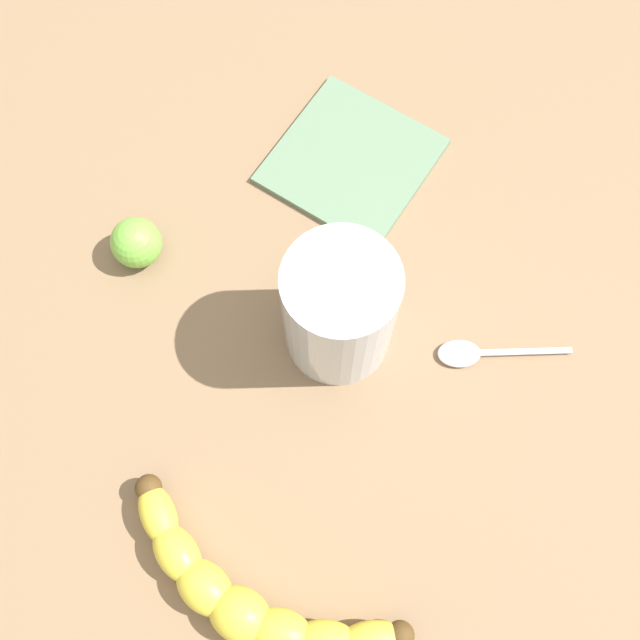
# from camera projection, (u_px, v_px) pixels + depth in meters

# --- Properties ---
(wooden_tabletop) EXTENTS (1.20, 1.20, 0.03)m
(wooden_tabletop) POSITION_uv_depth(u_px,v_px,m) (299.00, 405.00, 0.60)
(wooden_tabletop) COLOR #876A4C
(wooden_tabletop) RESTS_ON ground
(banana) EXTENTS (0.11, 0.22, 0.04)m
(banana) POSITION_uv_depth(u_px,v_px,m) (249.00, 598.00, 0.52)
(banana) COLOR yellow
(banana) RESTS_ON wooden_tabletop
(smoothie_glass) EXTENTS (0.09, 0.09, 0.12)m
(smoothie_glass) POSITION_uv_depth(u_px,v_px,m) (339.00, 312.00, 0.55)
(smoothie_glass) COLOR silver
(smoothie_glass) RESTS_ON wooden_tabletop
(lime_fruit) EXTENTS (0.04, 0.04, 0.04)m
(lime_fruit) POSITION_uv_depth(u_px,v_px,m) (136.00, 243.00, 0.61)
(lime_fruit) COLOR #75C142
(lime_fruit) RESTS_ON wooden_tabletop
(teaspoon) EXTENTS (0.04, 0.11, 0.01)m
(teaspoon) POSITION_uv_depth(u_px,v_px,m) (467.00, 353.00, 0.60)
(teaspoon) COLOR silver
(teaspoon) RESTS_ON wooden_tabletop
(folded_napkin) EXTENTS (0.18, 0.18, 0.01)m
(folded_napkin) POSITION_uv_depth(u_px,v_px,m) (352.00, 160.00, 0.66)
(folded_napkin) COLOR slate
(folded_napkin) RESTS_ON wooden_tabletop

